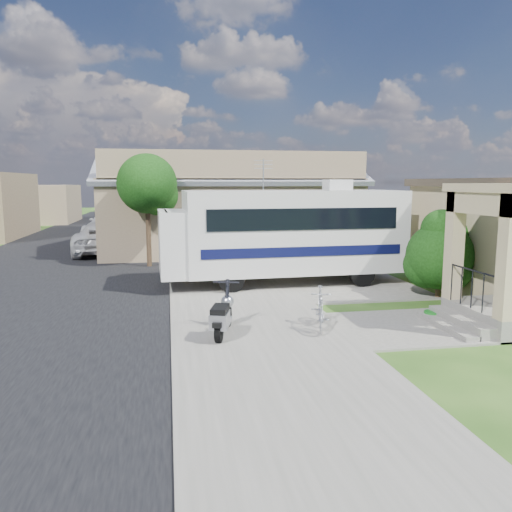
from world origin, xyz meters
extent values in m
plane|color=#1D3E10|center=(0.00, 0.00, 0.00)|extent=(120.00, 120.00, 0.00)
cube|color=black|center=(-7.50, 10.00, 0.01)|extent=(9.00, 80.00, 0.02)
cube|color=#636159|center=(-1.00, 10.00, 0.03)|extent=(4.00, 80.00, 0.06)
cube|color=#636159|center=(1.50, 4.50, 0.03)|extent=(7.00, 6.00, 0.05)
cube|color=#636159|center=(3.00, -1.00, 0.03)|extent=(4.00, 3.00, 0.05)
cube|color=black|center=(5.48, 2.70, 1.70)|extent=(0.04, 1.10, 1.20)
cube|color=#636159|center=(4.70, -1.30, 0.25)|extent=(1.60, 2.40, 0.50)
cube|color=#636159|center=(3.70, -1.30, 0.16)|extent=(0.40, 2.16, 0.32)
cube|color=#636159|center=(3.35, -1.30, 0.08)|extent=(0.35, 2.16, 0.16)
cube|color=#9C8963|center=(4.08, -0.28, 1.85)|extent=(0.35, 0.35, 2.70)
cube|color=#9C8963|center=(4.08, -2.33, 1.85)|extent=(0.35, 0.35, 2.70)
cube|color=#9C8963|center=(4.08, -1.30, 2.95)|extent=(0.35, 2.40, 0.50)
cylinder|color=black|center=(3.95, -1.30, 1.40)|extent=(0.04, 1.70, 0.04)
cube|color=#7E654F|center=(0.00, 14.00, 1.80)|extent=(12.00, 8.00, 3.60)
cube|color=slate|center=(0.00, 12.00, 4.15)|extent=(12.50, 4.40, 1.78)
cube|color=slate|center=(0.00, 16.00, 4.15)|extent=(12.50, 4.40, 1.78)
cube|color=slate|center=(0.00, 14.00, 4.85)|extent=(12.50, 0.50, 0.22)
cube|color=#7E654F|center=(0.00, 10.10, 4.15)|extent=(11.76, 0.20, 1.30)
cube|color=#7E654F|center=(-15.00, 34.00, 1.60)|extent=(8.00, 7.00, 3.20)
cylinder|color=black|center=(-3.80, 9.00, 1.57)|extent=(0.20, 0.20, 3.15)
sphere|color=black|center=(-3.80, 9.00, 3.38)|extent=(2.40, 2.40, 2.40)
sphere|color=black|center=(-3.40, 9.20, 2.93)|extent=(1.68, 1.68, 1.68)
cylinder|color=black|center=(-3.80, 19.00, 1.65)|extent=(0.20, 0.20, 3.29)
sphere|color=black|center=(-3.80, 19.00, 3.53)|extent=(2.40, 2.40, 2.40)
sphere|color=black|center=(-3.40, 19.20, 3.06)|extent=(1.68, 1.68, 1.68)
cylinder|color=black|center=(-3.80, 28.00, 1.50)|extent=(0.20, 0.20, 3.01)
sphere|color=black|center=(-3.80, 28.00, 3.22)|extent=(2.40, 2.40, 2.40)
sphere|color=black|center=(-3.40, 28.20, 2.79)|extent=(1.68, 1.68, 1.68)
cube|color=#BBBBB6|center=(1.15, 4.64, 1.81)|extent=(7.33, 2.86, 2.69)
cube|color=#BBBBB6|center=(-2.88, 4.49, 1.50)|extent=(0.92, 2.49, 2.07)
cube|color=black|center=(-3.07, 4.49, 2.07)|extent=(0.14, 2.20, 0.93)
cube|color=black|center=(1.20, 3.34, 2.29)|extent=(6.15, 0.26, 0.67)
cube|color=black|center=(1.10, 5.95, 2.29)|extent=(6.15, 0.26, 0.67)
cube|color=black|center=(1.20, 3.34, 1.27)|extent=(6.51, 0.26, 0.31)
cube|color=black|center=(1.10, 5.95, 1.27)|extent=(6.51, 0.26, 0.31)
cube|color=#BBBBB6|center=(2.70, 4.70, 3.34)|extent=(0.85, 0.75, 0.36)
cylinder|color=#A4A5AB|center=(0.11, 4.60, 3.67)|extent=(0.04, 0.04, 1.03)
cylinder|color=black|center=(-1.13, 3.42, 0.47)|extent=(0.84, 0.32, 0.83)
cylinder|color=black|center=(-1.21, 5.69, 0.47)|extent=(0.84, 0.32, 0.83)
cylinder|color=black|center=(3.22, 3.58, 0.47)|extent=(0.84, 0.32, 0.83)
cylinder|color=black|center=(3.13, 5.86, 0.47)|extent=(0.84, 0.32, 0.83)
cylinder|color=black|center=(4.86, 1.70, 0.39)|extent=(0.16, 0.16, 0.79)
sphere|color=black|center=(4.86, 1.70, 1.28)|extent=(1.97, 1.97, 1.97)
sphere|color=black|center=(5.25, 2.00, 1.67)|extent=(1.57, 1.57, 1.57)
sphere|color=black|center=(4.56, 1.90, 0.98)|extent=(1.38, 1.38, 1.38)
sphere|color=black|center=(5.06, 1.41, 0.88)|extent=(1.18, 1.18, 1.18)
sphere|color=black|center=(4.86, 1.70, 2.06)|extent=(1.18, 1.18, 1.18)
cylinder|color=black|center=(-1.99, -1.45, 0.30)|extent=(0.25, 0.50, 0.48)
cylinder|color=black|center=(-1.67, -0.29, 0.30)|extent=(0.25, 0.50, 0.48)
cube|color=#A4A5AB|center=(-1.85, -0.92, 0.36)|extent=(0.48, 0.66, 0.09)
cube|color=#A4A5AB|center=(-1.97, -1.34, 0.52)|extent=(0.52, 0.68, 0.33)
cube|color=black|center=(-1.95, -1.29, 0.73)|extent=(0.49, 0.72, 0.13)
cube|color=black|center=(-2.04, -1.60, 0.50)|extent=(0.25, 0.26, 0.11)
cylinder|color=black|center=(-1.69, -0.37, 0.73)|extent=(0.18, 0.38, 0.91)
sphere|color=#A4A5AB|center=(-1.67, -0.29, 0.66)|extent=(0.30, 0.30, 0.30)
sphere|color=black|center=(-1.65, -0.21, 0.66)|extent=(0.13, 0.13, 0.13)
cylinder|color=black|center=(-1.72, -0.45, 1.15)|extent=(0.59, 0.20, 0.04)
cube|color=black|center=(-1.67, -0.29, 0.43)|extent=(0.23, 0.33, 0.07)
imported|color=#A4A5AB|center=(0.43, -0.81, 0.48)|extent=(0.86, 1.64, 0.95)
imported|color=silver|center=(-6.12, 13.44, 0.76)|extent=(2.82, 5.62, 1.53)
imported|color=silver|center=(-6.30, 19.82, 0.90)|extent=(3.38, 6.50, 1.80)
cylinder|color=#156A1B|center=(3.50, -0.39, 0.09)|extent=(0.40, 0.40, 0.18)
camera|label=1|loc=(-2.99, -11.64, 3.42)|focal=35.00mm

